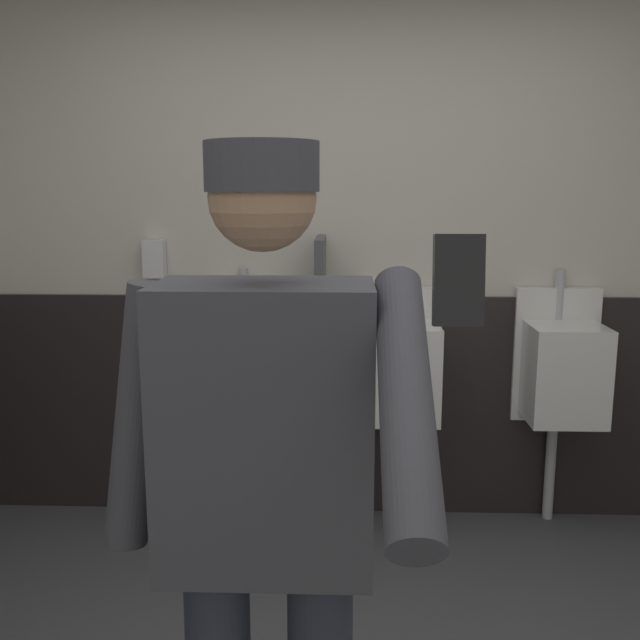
{
  "coord_description": "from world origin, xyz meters",
  "views": [
    {
      "loc": [
        -0.02,
        -1.64,
        1.62
      ],
      "look_at": [
        -0.09,
        0.32,
        1.25
      ],
      "focal_mm": 39.57,
      "sensor_mm": 36.0,
      "label": 1
    }
  ],
  "objects": [
    {
      "name": "soap_dispenser",
      "position": [
        -0.93,
        1.7,
        1.28
      ],
      "size": [
        0.1,
        0.07,
        0.18
      ],
      "primitive_type": "cube",
      "color": "silver"
    },
    {
      "name": "wainscot_band_back",
      "position": [
        0.0,
        1.72,
        0.55
      ],
      "size": [
        3.96,
        0.03,
        1.1
      ],
      "primitive_type": "cube",
      "color": "black",
      "rests_on": "ground_plane"
    },
    {
      "name": "cell_phone",
      "position": [
        0.12,
        -0.79,
        1.51
      ],
      "size": [
        0.06,
        0.03,
        0.11
      ],
      "primitive_type": "cube",
      "rotation": [
        -0.11,
        0.0,
        0.0
      ],
      "color": "black"
    },
    {
      "name": "person",
      "position": [
        -0.18,
        -0.29,
        1.0
      ],
      "size": [
        0.65,
        0.6,
        1.7
      ],
      "color": "#2D3342",
      "rests_on": "ground_plane"
    },
    {
      "name": "urinal_right",
      "position": [
        1.0,
        1.58,
        0.78
      ],
      "size": [
        0.4,
        0.34,
        1.24
      ],
      "color": "white",
      "rests_on": "ground_plane"
    },
    {
      "name": "wall_back",
      "position": [
        0.0,
        1.8,
        1.29
      ],
      "size": [
        4.56,
        0.12,
        2.58
      ],
      "primitive_type": "cube",
      "color": "beige",
      "rests_on": "ground_plane"
    },
    {
      "name": "urinal_middle",
      "position": [
        0.25,
        1.58,
        0.78
      ],
      "size": [
        0.4,
        0.34,
        1.24
      ],
      "color": "white",
      "rests_on": "ground_plane"
    },
    {
      "name": "urinal_left",
      "position": [
        -0.5,
        1.58,
        0.78
      ],
      "size": [
        0.4,
        0.34,
        1.24
      ],
      "color": "white",
      "rests_on": "ground_plane"
    },
    {
      "name": "privacy_divider_panel",
      "position": [
        -0.13,
        1.51,
        0.95
      ],
      "size": [
        0.04,
        0.4,
        0.9
      ],
      "primitive_type": "cube",
      "color": "#4C4C51"
    }
  ]
}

